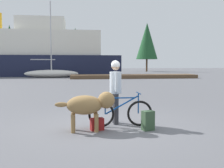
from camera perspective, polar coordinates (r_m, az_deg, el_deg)
ground_plane at (r=6.94m, az=-1.28°, el=-9.27°), size 160.00×160.00×0.00m
bicycle at (r=6.83m, az=1.80°, el=-6.29°), size 1.70×0.44×0.89m
person_cyclist at (r=7.09m, az=0.78°, el=-0.36°), size 0.32×0.53×1.74m
dog at (r=6.39m, az=-5.05°, el=-4.57°), size 1.46×0.55×0.96m
backpack at (r=6.56m, az=7.90°, el=-7.95°), size 0.33×0.28×0.49m
handbag_pannier at (r=6.53m, az=-3.29°, el=-8.80°), size 0.35×0.25×0.30m
dock_pier at (r=29.36m, az=4.69°, el=1.70°), size 14.03×2.89×0.40m
ferry_boat at (r=37.25m, az=-18.84°, el=6.19°), size 25.82×7.49×8.29m
sailboat_moored at (r=31.43m, az=-13.15°, el=2.37°), size 6.31×1.77×8.85m
pine_tree_far_left at (r=56.01m, az=-21.53°, el=8.63°), size 3.20×3.20×9.24m
pine_tree_center at (r=54.45m, az=-8.03°, el=8.83°), size 3.29×3.29×8.93m
pine_tree_far_right at (r=53.30m, az=7.68°, el=9.32°), size 4.31×4.31×9.75m
pine_tree_mid_back at (r=57.44m, az=-15.62°, el=9.88°), size 4.11×4.11×11.74m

